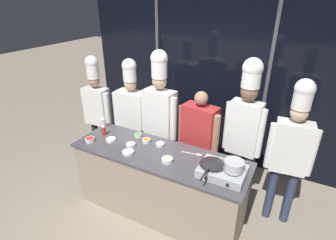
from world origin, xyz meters
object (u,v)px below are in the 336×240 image
(prep_bowl_carrots, at_px, (146,140))
(prep_bowl_bell_pepper, at_px, (90,139))
(squeeze_bottle_chili, at_px, (103,130))
(prep_bowl_rice, at_px, (111,140))
(chef_apprentice, at_px, (292,145))
(prep_bowl_garlic, at_px, (131,145))
(chef_line, at_px, (160,112))
(prep_bowl_scallions, at_px, (138,135))
(chef_sous, at_px, (132,112))
(prep_bowl_chicken, at_px, (167,160))
(chef_pastry, at_px, (245,123))
(frying_pan, at_px, (213,163))
(chef_head, at_px, (97,105))
(portable_stove, at_px, (222,171))
(prep_bowl_onion, at_px, (128,152))
(stock_pot, at_px, (234,165))
(serving_spoon_slotted, at_px, (196,154))
(prep_bowl_bean_sprouts, at_px, (160,144))
(person_guest, at_px, (199,135))
(squeeze_bottle_clear, at_px, (103,122))

(prep_bowl_carrots, bearing_deg, prep_bowl_bell_pepper, -153.48)
(squeeze_bottle_chili, distance_m, prep_bowl_rice, 0.22)
(prep_bowl_carrots, height_order, chef_apprentice, chef_apprentice)
(prep_bowl_garlic, height_order, chef_line, chef_line)
(prep_bowl_scallions, height_order, chef_sous, chef_sous)
(prep_bowl_chicken, distance_m, prep_bowl_carrots, 0.53)
(chef_sous, distance_m, chef_pastry, 1.72)
(frying_pan, xyz_separation_m, squeeze_bottle_chili, (-1.61, 0.10, -0.05))
(chef_apprentice, bearing_deg, prep_bowl_carrots, 7.91)
(chef_head, xyz_separation_m, chef_apprentice, (2.90, 0.03, 0.05))
(portable_stove, relative_size, prep_bowl_onion, 3.35)
(stock_pot, xyz_separation_m, serving_spoon_slotted, (-0.51, 0.24, -0.16))
(prep_bowl_scallions, relative_size, serving_spoon_slotted, 0.36)
(prep_bowl_chicken, height_order, prep_bowl_garlic, prep_bowl_chicken)
(frying_pan, bearing_deg, prep_bowl_bean_sprouts, 164.50)
(prep_bowl_chicken, bearing_deg, serving_spoon_slotted, 51.31)
(prep_bowl_bell_pepper, relative_size, person_guest, 0.08)
(prep_bowl_bean_sprouts, relative_size, prep_bowl_scallions, 1.16)
(prep_bowl_bell_pepper, bearing_deg, chef_apprentice, 18.05)
(prep_bowl_rice, bearing_deg, frying_pan, -0.48)
(prep_bowl_bell_pepper, height_order, chef_head, chef_head)
(frying_pan, height_order, stock_pot, stock_pot)
(chef_head, distance_m, chef_apprentice, 2.90)
(prep_bowl_bean_sprouts, relative_size, chef_head, 0.06)
(prep_bowl_chicken, relative_size, chef_sous, 0.07)
(stock_pot, height_order, prep_bowl_rice, stock_pot)
(prep_bowl_garlic, bearing_deg, chef_head, 151.48)
(frying_pan, relative_size, prep_bowl_bell_pepper, 4.16)
(prep_bowl_carrots, bearing_deg, portable_stove, -10.46)
(prep_bowl_chicken, distance_m, prep_bowl_bell_pepper, 1.13)
(prep_bowl_chicken, height_order, prep_bowl_bell_pepper, same)
(prep_bowl_rice, height_order, chef_apprentice, chef_apprentice)
(prep_bowl_chicken, xyz_separation_m, prep_bowl_bell_pepper, (-1.13, -0.07, 0.00))
(prep_bowl_onion, distance_m, chef_apprentice, 1.93)
(squeeze_bottle_chili, bearing_deg, prep_bowl_onion, -21.59)
(chef_sous, bearing_deg, person_guest, 177.75)
(squeeze_bottle_chili, bearing_deg, chef_head, 137.89)
(prep_bowl_carrots, distance_m, serving_spoon_slotted, 0.70)
(chef_head, bearing_deg, portable_stove, 163.14)
(frying_pan, distance_m, prep_bowl_chicken, 0.54)
(prep_bowl_bean_sprouts, bearing_deg, chef_pastry, 25.68)
(prep_bowl_chicken, height_order, prep_bowl_scallions, prep_bowl_chicken)
(squeeze_bottle_clear, distance_m, prep_bowl_scallions, 0.61)
(squeeze_bottle_clear, bearing_deg, prep_bowl_garlic, -20.57)
(squeeze_bottle_clear, distance_m, prep_bowl_onion, 0.84)
(stock_pot, bearing_deg, squeeze_bottle_clear, 172.29)
(prep_bowl_bean_sprouts, relative_size, prep_bowl_garlic, 0.92)
(portable_stove, height_order, prep_bowl_bell_pepper, portable_stove)
(prep_bowl_scallions, relative_size, chef_pastry, 0.05)
(prep_bowl_garlic, relative_size, person_guest, 0.08)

